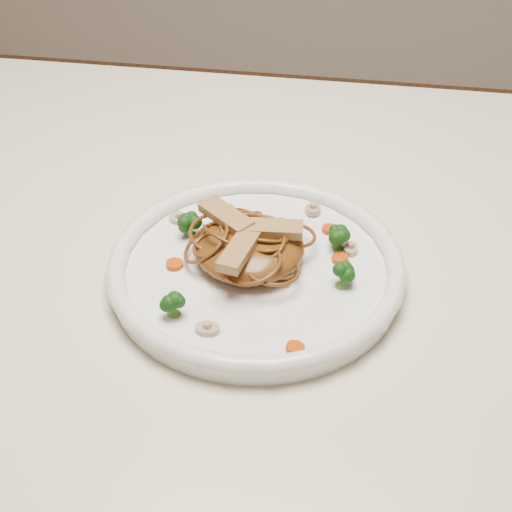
# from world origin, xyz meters

# --- Properties ---
(table) EXTENTS (1.20, 0.80, 0.75)m
(table) POSITION_xyz_m (0.00, 0.00, 0.65)
(table) COLOR beige
(table) RESTS_ON ground
(plate) EXTENTS (0.35, 0.35, 0.02)m
(plate) POSITION_xyz_m (0.03, -0.08, 0.76)
(plate) COLOR white
(plate) RESTS_ON table
(noodle_mound) EXTENTS (0.13, 0.13, 0.04)m
(noodle_mound) POSITION_xyz_m (0.02, -0.07, 0.78)
(noodle_mound) COLOR brown
(noodle_mound) RESTS_ON plate
(chicken_a) EXTENTS (0.07, 0.03, 0.01)m
(chicken_a) POSITION_xyz_m (0.04, -0.06, 0.80)
(chicken_a) COLOR tan
(chicken_a) RESTS_ON noodle_mound
(chicken_b) EXTENTS (0.07, 0.06, 0.01)m
(chicken_b) POSITION_xyz_m (-0.01, -0.05, 0.80)
(chicken_b) COLOR tan
(chicken_b) RESTS_ON noodle_mound
(chicken_c) EXTENTS (0.04, 0.07, 0.01)m
(chicken_c) POSITION_xyz_m (0.01, -0.10, 0.80)
(chicken_c) COLOR tan
(chicken_c) RESTS_ON noodle_mound
(broccoli_0) EXTENTS (0.03, 0.03, 0.03)m
(broccoli_0) POSITION_xyz_m (0.11, -0.03, 0.78)
(broccoli_0) COLOR #13460E
(broccoli_0) RESTS_ON plate
(broccoli_1) EXTENTS (0.04, 0.04, 0.03)m
(broccoli_1) POSITION_xyz_m (-0.05, -0.03, 0.78)
(broccoli_1) COLOR #13460E
(broccoli_1) RESTS_ON plate
(broccoli_2) EXTENTS (0.03, 0.03, 0.03)m
(broccoli_2) POSITION_xyz_m (-0.04, -0.16, 0.78)
(broccoli_2) COLOR #13460E
(broccoli_2) RESTS_ON plate
(broccoli_3) EXTENTS (0.03, 0.03, 0.03)m
(broccoli_3) POSITION_xyz_m (0.12, -0.09, 0.78)
(broccoli_3) COLOR #13460E
(broccoli_3) RESTS_ON plate
(carrot_0) EXTENTS (0.02, 0.02, 0.00)m
(carrot_0) POSITION_xyz_m (0.10, -0.00, 0.77)
(carrot_0) COLOR #BC3B06
(carrot_0) RESTS_ON plate
(carrot_1) EXTENTS (0.02, 0.02, 0.00)m
(carrot_1) POSITION_xyz_m (-0.06, -0.09, 0.77)
(carrot_1) COLOR #BC3B06
(carrot_1) RESTS_ON plate
(carrot_2) EXTENTS (0.02, 0.02, 0.00)m
(carrot_2) POSITION_xyz_m (0.11, -0.05, 0.77)
(carrot_2) COLOR #BC3B06
(carrot_2) RESTS_ON plate
(carrot_3) EXTENTS (0.02, 0.02, 0.00)m
(carrot_3) POSITION_xyz_m (-0.02, 0.01, 0.77)
(carrot_3) COLOR #BC3B06
(carrot_3) RESTS_ON plate
(carrot_4) EXTENTS (0.02, 0.02, 0.00)m
(carrot_4) POSITION_xyz_m (0.08, -0.19, 0.77)
(carrot_4) COLOR #BC3B06
(carrot_4) RESTS_ON plate
(mushroom_0) EXTENTS (0.02, 0.02, 0.01)m
(mushroom_0) POSITION_xyz_m (-0.00, -0.18, 0.77)
(mushroom_0) COLOR beige
(mushroom_0) RESTS_ON plate
(mushroom_1) EXTENTS (0.02, 0.02, 0.01)m
(mushroom_1) POSITION_xyz_m (0.12, -0.04, 0.77)
(mushroom_1) COLOR beige
(mushroom_1) RESTS_ON plate
(mushroom_2) EXTENTS (0.03, 0.03, 0.01)m
(mushroom_2) POSITION_xyz_m (-0.07, -0.01, 0.77)
(mushroom_2) COLOR beige
(mushroom_2) RESTS_ON plate
(mushroom_3) EXTENTS (0.03, 0.03, 0.01)m
(mushroom_3) POSITION_xyz_m (0.08, 0.03, 0.77)
(mushroom_3) COLOR beige
(mushroom_3) RESTS_ON plate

